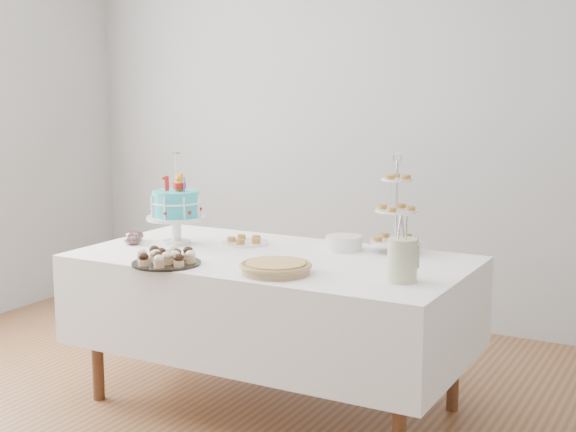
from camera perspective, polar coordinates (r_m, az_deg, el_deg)
The scene contains 12 objects.
floor at distance 3.94m, azimuth -3.35°, elevation -14.69°, with size 5.00×5.00×0.00m, color brown.
walls at distance 3.61m, azimuth -3.56°, elevation 5.29°, with size 5.04×4.04×2.70m.
table at distance 4.00m, azimuth -1.13°, elevation -6.04°, with size 1.92×1.02×0.77m.
birthday_cake at distance 4.26m, azimuth -7.94°, elevation -0.23°, with size 0.31×0.31×0.48m.
cupcake_tray at distance 3.80m, azimuth -8.65°, elevation -2.89°, with size 0.33×0.33×0.07m.
pie at distance 3.58m, azimuth -0.88°, elevation -3.66°, with size 0.33×0.33×0.05m.
tiered_stand at distance 4.03m, azimuth 7.71°, elevation 0.34°, with size 0.26×0.26×0.50m.
plate_stack at distance 4.09m, azimuth 3.99°, elevation -1.92°, with size 0.19×0.19×0.07m.
pastry_plate at distance 4.24m, azimuth -3.07°, elevation -1.77°, with size 0.25×0.25×0.04m.
jam_bowl_a at distance 4.29m, azimuth -10.97°, elevation -1.66°, with size 0.09×0.09×0.06m.
jam_bowl_b at distance 4.39m, azimuth -10.86°, elevation -1.40°, with size 0.10×0.10×0.06m.
utensil_pitcher at distance 3.45m, azimuth 8.14°, elevation -3.00°, with size 0.13×0.13×0.29m.
Camera 1 is at (1.93, -3.04, 1.61)m, focal length 50.00 mm.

